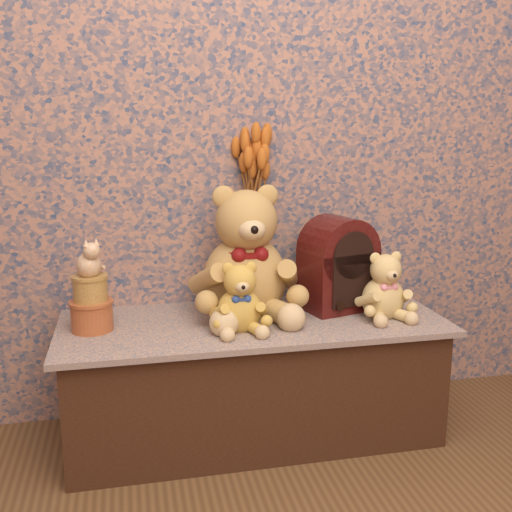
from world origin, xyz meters
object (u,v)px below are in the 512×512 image
Objects in this scene: teddy_small at (384,282)px; biscuit_tin_lower at (92,316)px; teddy_large at (245,246)px; teddy_medium at (239,293)px; ceramic_vase at (252,275)px; cat_figurine at (88,257)px; cathedral_radio at (338,263)px.

teddy_small is 1.01m from biscuit_tin_lower.
teddy_large reaches higher than teddy_medium.
teddy_large is at bearing -113.01° from ceramic_vase.
cat_figurine reaches higher than ceramic_vase.
biscuit_tin_lower is (-0.88, -0.05, -0.12)m from cathedral_radio.
cat_figurine is at bearing -172.84° from teddy_large.
cathedral_radio is at bearing -25.54° from ceramic_vase.
cathedral_radio is (-0.13, 0.12, 0.05)m from teddy_small.
biscuit_tin_lower is at bearing 168.30° from cathedral_radio.
teddy_large is 1.97× the size of teddy_small.
teddy_large is 0.57m from biscuit_tin_lower.
cathedral_radio is (0.40, 0.15, 0.05)m from teddy_medium.
biscuit_tin_lower is at bearing -161.65° from ceramic_vase.
teddy_large is 3.66× the size of biscuit_tin_lower.
teddy_large is 0.21m from teddy_medium.
teddy_large is at bearing 7.66° from biscuit_tin_lower.
cathedral_radio is 0.88m from cat_figurine.
teddy_large is at bearing 160.74° from teddy_small.
teddy_small is 0.49m from ceramic_vase.
ceramic_vase is 0.63m from cat_figurine.
teddy_large reaches higher than cathedral_radio.
teddy_medium is at bearing -108.19° from teddy_large.
ceramic_vase is at bearing 139.18° from cathedral_radio.
teddy_small is 0.18m from cathedral_radio.
cathedral_radio is at bearing 21.65° from teddy_medium.
cathedral_radio reaches higher than cat_figurine.
cathedral_radio is 2.54× the size of biscuit_tin_lower.
cathedral_radio is at bearing 133.01° from teddy_small.
cat_figurine is at bearing 169.88° from teddy_medium.
biscuit_tin_lower is 0.20m from cat_figurine.
teddy_medium is 0.31m from ceramic_vase.
cat_figurine is at bearing 168.30° from cathedral_radio.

